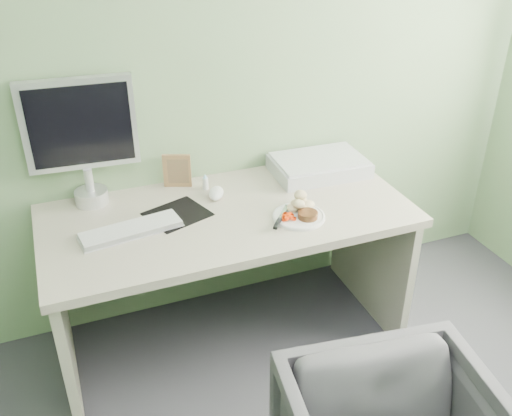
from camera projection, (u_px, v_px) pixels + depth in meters
name	position (u px, v px, depth m)	size (l,w,h in m)	color
wall_back	(197.00, 48.00, 2.48)	(3.50, 3.50, 0.00)	#6D8D63
desk	(229.00, 247.00, 2.57)	(1.60, 0.75, 0.73)	beige
plate	(299.00, 216.00, 2.44)	(0.23, 0.23, 0.01)	white
steak	(308.00, 215.00, 2.41)	(0.08, 0.08, 0.03)	black
potato_pile	(302.00, 203.00, 2.47)	(0.10, 0.08, 0.06)	tan
carrot_heap	(288.00, 216.00, 2.40)	(0.05, 0.05, 0.03)	#F23305
steak_knife	(280.00, 220.00, 2.38)	(0.14, 0.17, 0.01)	silver
mousepad	(177.00, 214.00, 2.46)	(0.25, 0.22, 0.00)	black
keyboard	(131.00, 229.00, 2.33)	(0.41, 0.12, 0.02)	white
computer_mouse	(216.00, 193.00, 2.59)	(0.07, 0.12, 0.04)	white
photo_frame	(177.00, 171.00, 2.65)	(0.13, 0.02, 0.16)	olive
eyedrop_bottle	(205.00, 182.00, 2.65)	(0.03, 0.03, 0.08)	white
scanner	(319.00, 166.00, 2.80)	(0.45, 0.30, 0.07)	silver
monitor	(81.00, 135.00, 2.41)	(0.47, 0.15, 0.56)	silver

